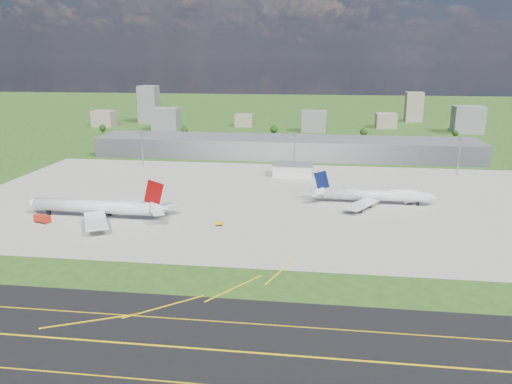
# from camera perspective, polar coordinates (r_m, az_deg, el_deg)

# --- Properties ---
(ground) EXTENTS (1400.00, 1400.00, 0.00)m
(ground) POSITION_cam_1_polar(r_m,az_deg,el_deg) (386.40, 3.18, 3.61)
(ground) COLOR #264E18
(ground) RESTS_ON ground
(taxiway) EXTENTS (1400.00, 60.00, 0.06)m
(taxiway) POSITION_cam_1_polar(r_m,az_deg,el_deg) (143.43, -5.19, -17.51)
(taxiway) COLOR black
(taxiway) RESTS_ON ground
(apron) EXTENTS (360.00, 190.00, 0.08)m
(apron) POSITION_cam_1_polar(r_m,az_deg,el_deg) (279.06, 3.50, -0.93)
(apron) COLOR #9A998C
(apron) RESTS_ON ground
(terminal) EXTENTS (300.00, 42.00, 15.00)m
(terminal) POSITION_cam_1_polar(r_m,az_deg,el_deg) (399.69, 3.36, 5.09)
(terminal) COLOR gray
(terminal) RESTS_ON ground
(ops_building) EXTENTS (26.00, 16.00, 8.00)m
(ops_building) POSITION_cam_1_polar(r_m,az_deg,el_deg) (336.13, 4.23, 2.54)
(ops_building) COLOR silver
(ops_building) RESTS_ON ground
(mast_west) EXTENTS (3.50, 2.00, 25.90)m
(mast_west) POSITION_cam_1_polar(r_m,az_deg,el_deg) (370.46, -12.90, 5.54)
(mast_west) COLOR gray
(mast_west) RESTS_ON ground
(mast_center) EXTENTS (3.50, 2.00, 25.90)m
(mast_center) POSITION_cam_1_polar(r_m,az_deg,el_deg) (348.16, 4.42, 5.27)
(mast_center) COLOR gray
(mast_center) RESTS_ON ground
(mast_east) EXTENTS (3.50, 2.00, 25.90)m
(mast_east) POSITION_cam_1_polar(r_m,az_deg,el_deg) (359.71, 22.26, 4.51)
(mast_east) COLOR gray
(mast_east) RESTS_ON ground
(airliner_red_twin) EXTENTS (75.33, 58.73, 20.68)m
(airliner_red_twin) POSITION_cam_1_polar(r_m,az_deg,el_deg) (258.72, -17.59, -1.67)
(airliner_red_twin) COLOR silver
(airliner_red_twin) RESTS_ON ground
(airliner_blue_quad) EXTENTS (67.44, 52.95, 17.63)m
(airliner_blue_quad) POSITION_cam_1_polar(r_m,az_deg,el_deg) (277.77, 13.49, -0.37)
(airliner_blue_quad) COLOR silver
(airliner_blue_quad) RESTS_ON ground
(fire_truck) EXTENTS (8.97, 5.60, 3.71)m
(fire_truck) POSITION_cam_1_polar(r_m,az_deg,el_deg) (261.63, -23.24, -2.86)
(fire_truck) COLOR #B01F0C
(fire_truck) RESTS_ON ground
(tug_yellow) EXTENTS (4.12, 2.71, 1.90)m
(tug_yellow) POSITION_cam_1_polar(r_m,az_deg,el_deg) (237.37, -4.24, -3.63)
(tug_yellow) COLOR #D2C20C
(tug_yellow) RESTS_ON ground
(van_white_near) EXTENTS (2.32, 4.72, 2.38)m
(van_white_near) POSITION_cam_1_polar(r_m,az_deg,el_deg) (283.77, 13.38, -0.80)
(van_white_near) COLOR silver
(van_white_near) RESTS_ON ground
(van_white_far) EXTENTS (4.69, 3.41, 2.24)m
(van_white_far) POSITION_cam_1_polar(r_m,az_deg,el_deg) (283.00, 16.95, -1.12)
(van_white_far) COLOR silver
(van_white_far) RESTS_ON ground
(bldg_far_w) EXTENTS (24.00, 20.00, 18.00)m
(bldg_far_w) POSITION_cam_1_polar(r_m,az_deg,el_deg) (604.91, -16.96, 8.04)
(bldg_far_w) COLOR gray
(bldg_far_w) RESTS_ON ground
(bldg_w) EXTENTS (28.00, 22.00, 24.00)m
(bldg_w) POSITION_cam_1_polar(r_m,az_deg,el_deg) (557.45, -10.23, 8.21)
(bldg_w) COLOR slate
(bldg_w) RESTS_ON ground
(bldg_cw) EXTENTS (20.00, 18.00, 14.00)m
(bldg_cw) POSITION_cam_1_polar(r_m,az_deg,el_deg) (578.60, -1.35, 8.19)
(bldg_cw) COLOR gray
(bldg_cw) RESTS_ON ground
(bldg_c) EXTENTS (26.00, 20.00, 22.00)m
(bldg_c) POSITION_cam_1_polar(r_m,az_deg,el_deg) (541.68, 6.63, 8.05)
(bldg_c) COLOR slate
(bldg_c) RESTS_ON ground
(bldg_ce) EXTENTS (22.00, 24.00, 16.00)m
(bldg_ce) POSITION_cam_1_polar(r_m,az_deg,el_deg) (586.15, 14.61, 7.90)
(bldg_ce) COLOR gray
(bldg_ce) RESTS_ON ground
(bldg_e) EXTENTS (30.00, 22.00, 28.00)m
(bldg_e) POSITION_cam_1_polar(r_m,az_deg,el_deg) (571.81, 23.05, 7.63)
(bldg_e) COLOR slate
(bldg_e) RESTS_ON ground
(bldg_tall_w) EXTENTS (22.00, 20.00, 44.00)m
(bldg_tall_w) POSITION_cam_1_polar(r_m,az_deg,el_deg) (625.68, -12.16, 9.77)
(bldg_tall_w) COLOR slate
(bldg_tall_w) RESTS_ON ground
(bldg_tall_e) EXTENTS (20.00, 18.00, 36.00)m
(bldg_tall_e) POSITION_cam_1_polar(r_m,az_deg,el_deg) (650.05, 17.59, 9.25)
(bldg_tall_e) COLOR gray
(bldg_tall_e) RESTS_ON ground
(tree_far_w) EXTENTS (7.20, 7.20, 8.80)m
(tree_far_w) POSITION_cam_1_polar(r_m,az_deg,el_deg) (551.98, -17.13, 7.00)
(tree_far_w) COLOR #382314
(tree_far_w) RESTS_ON ground
(tree_w) EXTENTS (6.75, 6.75, 8.25)m
(tree_w) POSITION_cam_1_polar(r_m,az_deg,el_deg) (516.59, -8.16, 6.96)
(tree_w) COLOR #382314
(tree_w) RESTS_ON ground
(tree_c) EXTENTS (8.10, 8.10, 9.90)m
(tree_c) POSITION_cam_1_polar(r_m,az_deg,el_deg) (514.79, 2.06, 7.19)
(tree_c) COLOR #382314
(tree_c) RESTS_ON ground
(tree_e) EXTENTS (7.65, 7.65, 9.35)m
(tree_e) POSITION_cam_1_polar(r_m,az_deg,el_deg) (509.40, 12.21, 6.73)
(tree_e) COLOR #382314
(tree_e) RESTS_ON ground
(tree_far_e) EXTENTS (6.30, 6.30, 7.70)m
(tree_far_e) POSITION_cam_1_polar(r_m,az_deg,el_deg) (534.30, 21.83, 6.27)
(tree_far_e) COLOR #382314
(tree_far_e) RESTS_ON ground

